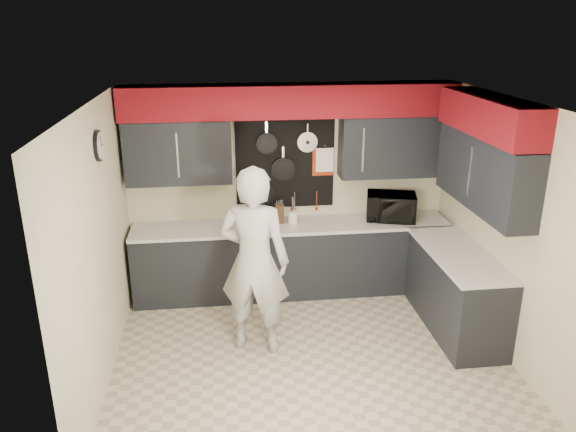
{
  "coord_description": "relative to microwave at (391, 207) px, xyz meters",
  "views": [
    {
      "loc": [
        -0.85,
        -4.97,
        3.32
      ],
      "look_at": [
        -0.17,
        0.5,
        1.36
      ],
      "focal_mm": 35.0,
      "sensor_mm": 36.0,
      "label": 1
    }
  ],
  "objects": [
    {
      "name": "right_wall_assembly",
      "position": [
        0.61,
        -1.2,
        0.86
      ],
      "size": [
        0.36,
        3.5,
        2.6
      ],
      "color": "beige",
      "rests_on": "ground"
    },
    {
      "name": "back_wall_assembly",
      "position": [
        -1.24,
        0.14,
        0.92
      ],
      "size": [
        4.0,
        0.36,
        2.6
      ],
      "color": "beige",
      "rests_on": "ground"
    },
    {
      "name": "person",
      "position": [
        -1.79,
        -1.24,
        -0.09
      ],
      "size": [
        0.84,
        0.68,
        1.99
      ],
      "primitive_type": "imported",
      "rotation": [
        0.0,
        0.0,
        2.83
      ],
      "color": "#AEAFAC",
      "rests_on": "ground"
    },
    {
      "name": "coffee_maker",
      "position": [
        -1.67,
        -0.02,
        -0.01
      ],
      "size": [
        0.18,
        0.21,
        0.3
      ],
      "rotation": [
        0.0,
        0.0,
        0.11
      ],
      "color": "black",
      "rests_on": "base_cabinets"
    },
    {
      "name": "base_cabinets",
      "position": [
        -0.76,
        -0.33,
        -0.63
      ],
      "size": [
        3.95,
        2.2,
        0.92
      ],
      "color": "black",
      "rests_on": "ground"
    },
    {
      "name": "microwave",
      "position": [
        0.0,
        0.0,
        0.0
      ],
      "size": [
        0.68,
        0.55,
        0.33
      ],
      "primitive_type": "imported",
      "rotation": [
        0.0,
        0.0,
        -0.26
      ],
      "color": "black",
      "rests_on": "base_cabinets"
    },
    {
      "name": "ground",
      "position": [
        -1.25,
        -1.46,
        -1.09
      ],
      "size": [
        4.0,
        4.0,
        0.0
      ],
      "primitive_type": "plane",
      "color": "#BBB091",
      "rests_on": "ground"
    },
    {
      "name": "knife_block",
      "position": [
        -1.4,
        0.05,
        -0.05
      ],
      "size": [
        0.11,
        0.11,
        0.24
      ],
      "primitive_type": "cube",
      "rotation": [
        0.0,
        0.0,
        0.05
      ],
      "color": "#321E10",
      "rests_on": "base_cabinets"
    },
    {
      "name": "utensil_crock",
      "position": [
        -1.23,
        0.02,
        -0.09
      ],
      "size": [
        0.12,
        0.12,
        0.15
      ],
      "primitive_type": "cylinder",
      "color": "white",
      "rests_on": "base_cabinets"
    },
    {
      "name": "left_wall_assembly",
      "position": [
        -3.24,
        -1.44,
        0.25
      ],
      "size": [
        0.05,
        3.5,
        2.6
      ],
      "color": "beige",
      "rests_on": "ground"
    }
  ]
}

